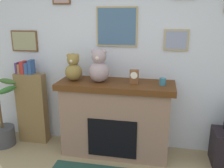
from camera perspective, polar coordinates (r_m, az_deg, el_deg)
back_wall at (r=3.61m, az=1.48°, el=5.67°), size 5.20×0.15×2.60m
fireplace at (r=3.52m, az=0.87°, el=-7.81°), size 1.58×0.60×1.06m
bookshelf at (r=4.00m, az=-18.07°, el=-4.78°), size 0.45×0.16×1.30m
potted_plant at (r=4.12m, az=-24.18°, el=-8.53°), size 0.51×0.59×1.01m
candle_jar at (r=3.26m, az=11.66°, el=0.58°), size 0.09×0.09×0.10m
mantel_clock at (r=3.26m, az=5.16°, el=1.68°), size 0.11×0.09×0.18m
teddy_bear_cream at (r=3.43m, az=-8.93°, el=3.60°), size 0.24×0.24×0.38m
teddy_bear_tan at (r=3.32m, az=-3.01°, el=3.92°), size 0.28×0.28×0.45m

